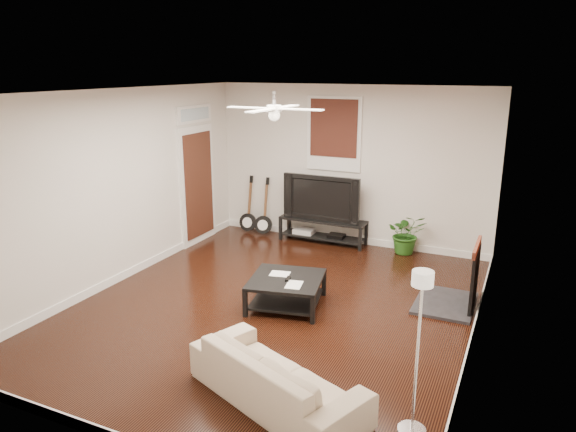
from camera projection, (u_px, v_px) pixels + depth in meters
name	position (u px, v px, depth m)	size (l,w,h in m)	color
room	(275.00, 205.00, 6.74)	(5.01, 6.01, 2.81)	black
brick_accent	(490.00, 207.00, 6.61)	(0.02, 2.20, 2.80)	brown
fireplace	(459.00, 274.00, 6.98)	(0.80, 1.10, 0.92)	black
window_back	(334.00, 134.00, 9.31)	(1.00, 0.06, 1.30)	#3D1510
door_left	(197.00, 174.00, 9.43)	(0.08, 1.00, 2.50)	white
tv_stand	(323.00, 230.00, 9.65)	(1.58, 0.42, 0.44)	black
tv	(324.00, 197.00, 9.50)	(1.41, 0.19, 0.81)	black
coffee_table	(286.00, 292.00, 7.09)	(0.93, 0.93, 0.39)	black
sofa	(276.00, 376.00, 5.02)	(1.86, 0.73, 0.54)	tan
floor_lamp	(417.00, 354.00, 4.47)	(0.25, 0.25, 1.51)	silver
potted_plant	(407.00, 233.00, 9.04)	(0.64, 0.55, 0.71)	#245A19
guitar_left	(248.00, 205.00, 10.15)	(0.34, 0.24, 1.10)	black
guitar_right	(263.00, 207.00, 9.98)	(0.34, 0.24, 1.10)	black
ceiling_fan	(274.00, 109.00, 6.41)	(1.24, 1.24, 0.32)	white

